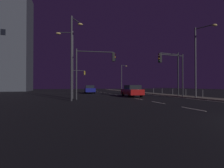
# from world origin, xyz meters

# --- Properties ---
(ground_plane) EXTENTS (112.00, 112.00, 0.00)m
(ground_plane) POSITION_xyz_m (0.00, 17.50, 0.00)
(ground_plane) COLOR black
(ground_plane) RESTS_ON ground
(sidewalk_right) EXTENTS (2.08, 77.00, 0.14)m
(sidewalk_right) POSITION_xyz_m (7.15, 17.50, 0.07)
(sidewalk_right) COLOR gray
(sidewalk_right) RESTS_ON ground
(lane_markings_center) EXTENTS (0.14, 50.00, 0.01)m
(lane_markings_center) POSITION_xyz_m (0.00, 21.00, 0.01)
(lane_markings_center) COLOR silver
(lane_markings_center) RESTS_ON ground
(lane_edge_line) EXTENTS (0.14, 53.00, 0.01)m
(lane_edge_line) POSITION_xyz_m (5.86, 22.50, 0.01)
(lane_edge_line) COLOR silver
(lane_edge_line) RESTS_ON ground
(car) EXTENTS (2.07, 4.50, 1.57)m
(car) POSITION_xyz_m (0.77, 16.57, 0.82)
(car) COLOR #B71414
(car) RESTS_ON ground
(car_oncoming) EXTENTS (2.05, 4.49, 1.57)m
(car_oncoming) POSITION_xyz_m (-3.37, 27.82, 0.82)
(car_oncoming) COLOR navy
(car_oncoming) RESTS_ON ground
(traffic_light_far_center) EXTENTS (3.78, 0.54, 5.36)m
(traffic_light_far_center) POSITION_xyz_m (4.83, 13.41, 3.91)
(traffic_light_far_center) COLOR #38383D
(traffic_light_far_center) RESTS_ON sidewalk_right
(traffic_light_far_right) EXTENTS (3.44, 0.63, 5.33)m
(traffic_light_far_right) POSITION_xyz_m (-5.24, 34.84, 3.73)
(traffic_light_far_right) COLOR #4C4C51
(traffic_light_far_right) RESTS_ON ground
(traffic_light_overhead_east) EXTENTS (3.25, 0.56, 5.73)m
(traffic_light_overhead_east) POSITION_xyz_m (5.17, 14.32, 4.12)
(traffic_light_overhead_east) COLOR #2D3033
(traffic_light_overhead_east) RESTS_ON sidewalk_right
(traffic_light_far_left) EXTENTS (4.33, 0.75, 5.46)m
(traffic_light_far_left) POSITION_xyz_m (-4.87, 13.88, 3.87)
(traffic_light_far_left) COLOR #38383D
(traffic_light_far_left) RESTS_ON ground
(street_lamp_across_street) EXTENTS (1.97, 0.80, 7.33)m
(street_lamp_across_street) POSITION_xyz_m (7.71, 39.57, 4.55)
(street_lamp_across_street) COLOR #4C4C51
(street_lamp_across_street) RESTS_ON sidewalk_right
(street_lamp_far_end) EXTENTS (1.91, 0.72, 7.69)m
(street_lamp_far_end) POSITION_xyz_m (-7.37, 15.31, 4.59)
(street_lamp_far_end) COLOR #4C4C51
(street_lamp_far_end) RESTS_ON ground
(street_lamp_corner) EXTENTS (1.23, 2.03, 8.05)m
(street_lamp_corner) POSITION_xyz_m (6.70, 11.26, 4.95)
(street_lamp_corner) COLOR #4C4C51
(street_lamp_corner) RESTS_ON sidewalk_right
(street_lamp_mid_block) EXTENTS (1.29, 1.51, 8.29)m
(street_lamp_mid_block) POSITION_xyz_m (-7.12, 12.77, 4.90)
(street_lamp_mid_block) COLOR #38383D
(street_lamp_mid_block) RESTS_ON ground
(barrier_fence) EXTENTS (0.09, 25.40, 0.98)m
(barrier_fence) POSITION_xyz_m (8.05, 10.66, 0.87)
(barrier_fence) COLOR #59595E
(barrier_fence) RESTS_ON sidewalk_right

